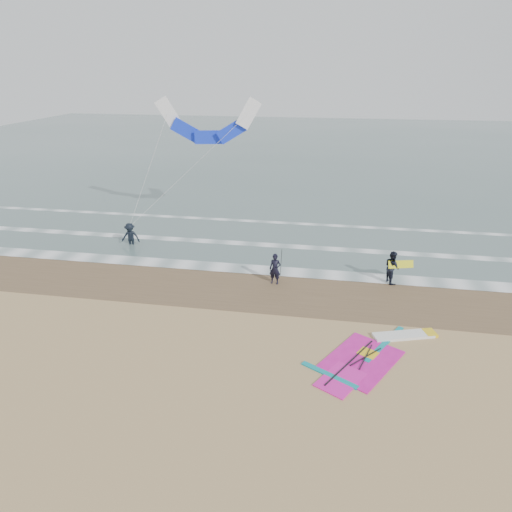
% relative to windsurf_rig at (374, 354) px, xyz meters
% --- Properties ---
extents(ground, '(120.00, 120.00, 0.00)m').
position_rel_windsurf_rig_xyz_m(ground, '(-3.70, -1.14, -0.04)').
color(ground, tan).
rests_on(ground, ground).
extents(sea_water, '(120.00, 80.00, 0.02)m').
position_rel_windsurf_rig_xyz_m(sea_water, '(-3.70, 46.86, -0.02)').
color(sea_water, '#47605E').
rests_on(sea_water, ground).
extents(wet_sand_band, '(120.00, 5.00, 0.01)m').
position_rel_windsurf_rig_xyz_m(wet_sand_band, '(-3.70, 4.86, -0.03)').
color(wet_sand_band, brown).
rests_on(wet_sand_band, ground).
extents(foam_waterline, '(120.00, 9.15, 0.02)m').
position_rel_windsurf_rig_xyz_m(foam_waterline, '(-3.70, 9.30, -0.01)').
color(foam_waterline, white).
rests_on(foam_waterline, ground).
extents(windsurf_rig, '(5.46, 5.17, 0.13)m').
position_rel_windsurf_rig_xyz_m(windsurf_rig, '(0.00, 0.00, 0.00)').
color(windsurf_rig, white).
rests_on(windsurf_rig, ground).
extents(person_standing, '(0.64, 0.46, 1.63)m').
position_rel_windsurf_rig_xyz_m(person_standing, '(-4.65, 5.58, 0.78)').
color(person_standing, black).
rests_on(person_standing, ground).
extents(person_walking, '(0.94, 1.03, 1.73)m').
position_rel_windsurf_rig_xyz_m(person_walking, '(1.25, 6.73, 0.83)').
color(person_walking, black).
rests_on(person_walking, ground).
extents(person_wading, '(1.21, 0.76, 1.79)m').
position_rel_windsurf_rig_xyz_m(person_wading, '(-14.26, 9.46, 0.86)').
color(person_wading, black).
rests_on(person_wading, ground).
extents(held_pole, '(0.17, 0.86, 1.82)m').
position_rel_windsurf_rig_xyz_m(held_pole, '(-4.35, 5.58, 1.16)').
color(held_pole, black).
rests_on(held_pole, ground).
extents(carried_kiteboard, '(1.30, 0.51, 0.39)m').
position_rel_windsurf_rig_xyz_m(carried_kiteboard, '(1.65, 6.63, 1.06)').
color(carried_kiteboard, yellow).
rests_on(carried_kiteboard, ground).
extents(surf_kite, '(7.56, 4.67, 7.45)m').
position_rel_windsurf_rig_xyz_m(surf_kite, '(-10.20, 13.83, 6.83)').
color(surf_kite, white).
rests_on(surf_kite, ground).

